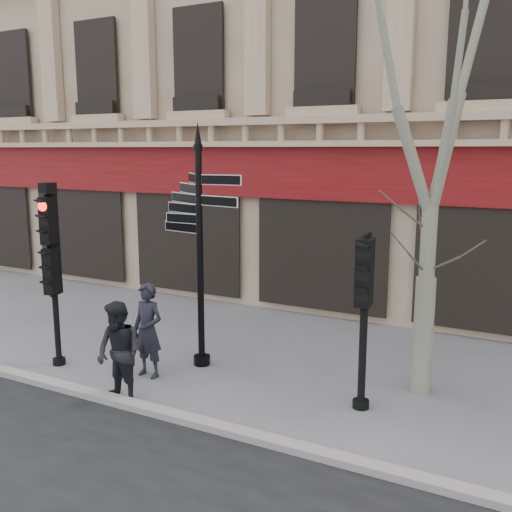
# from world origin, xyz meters

# --- Properties ---
(ground) EXTENTS (80.00, 80.00, 0.00)m
(ground) POSITION_xyz_m (0.00, 0.00, 0.00)
(ground) COLOR slate
(ground) RESTS_ON ground
(kerb) EXTENTS (80.00, 0.25, 0.12)m
(kerb) POSITION_xyz_m (0.00, -1.40, 0.06)
(kerb) COLOR gray
(kerb) RESTS_ON ground
(building) EXTENTS (28.00, 15.52, 18.00)m
(building) POSITION_xyz_m (0.00, 12.48, 8.99)
(building) COLOR tan
(building) RESTS_ON ground
(fingerpost) EXTENTS (2.50, 2.50, 4.67)m
(fingerpost) POSITION_xyz_m (-0.86, 0.76, 3.13)
(fingerpost) COLOR black
(fingerpost) RESTS_ON ground
(traffic_signal_main) EXTENTS (0.45, 0.37, 3.56)m
(traffic_signal_main) POSITION_xyz_m (-3.35, -0.54, 2.25)
(traffic_signal_main) COLOR black
(traffic_signal_main) RESTS_ON ground
(traffic_signal_secondary) EXTENTS (0.51, 0.39, 2.82)m
(traffic_signal_secondary) POSITION_xyz_m (2.50, 0.37, 1.97)
(traffic_signal_secondary) COLOR black
(traffic_signal_secondary) RESTS_ON ground
(plane_tree) EXTENTS (2.99, 2.99, 7.94)m
(plane_tree) POSITION_xyz_m (3.23, 1.43, 5.57)
(plane_tree) COLOR gray
(plane_tree) RESTS_ON ground
(pedestrian_a) EXTENTS (0.67, 0.46, 1.77)m
(pedestrian_a) POSITION_xyz_m (-1.41, -0.18, 0.89)
(pedestrian_a) COLOR black
(pedestrian_a) RESTS_ON ground
(pedestrian_b) EXTENTS (0.93, 0.78, 1.72)m
(pedestrian_b) POSITION_xyz_m (-1.14, -1.29, 0.86)
(pedestrian_b) COLOR black
(pedestrian_b) RESTS_ON ground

